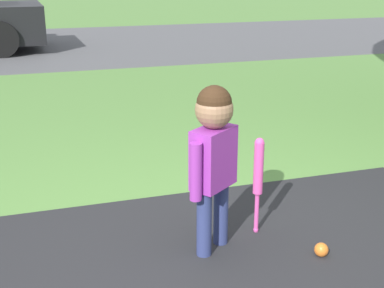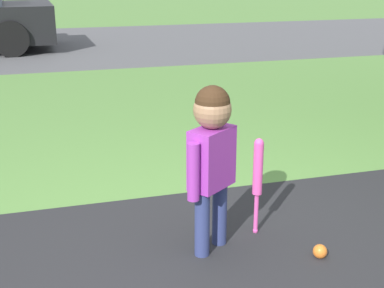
% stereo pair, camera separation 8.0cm
% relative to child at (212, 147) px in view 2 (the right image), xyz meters
% --- Properties ---
extents(ground_plane, '(60.00, 60.00, 0.00)m').
position_rel_child_xyz_m(ground_plane, '(-0.15, -0.17, -0.64)').
color(ground_plane, '#5B8C42').
extents(street_strip, '(40.00, 6.00, 0.01)m').
position_rel_child_xyz_m(street_strip, '(-0.15, 8.84, -0.64)').
color(street_strip, '#59595B').
rests_on(street_strip, ground).
extents(child, '(0.34, 0.28, 0.99)m').
position_rel_child_xyz_m(child, '(0.00, 0.00, 0.00)').
color(child, navy).
rests_on(child, ground).
extents(baseball_bat, '(0.06, 0.06, 0.63)m').
position_rel_child_xyz_m(baseball_bat, '(0.33, 0.11, -0.24)').
color(baseball_bat, '#E54CA5').
rests_on(baseball_bat, ground).
extents(sports_ball, '(0.08, 0.08, 0.08)m').
position_rel_child_xyz_m(sports_ball, '(0.57, -0.27, -0.60)').
color(sports_ball, orange).
rests_on(sports_ball, ground).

